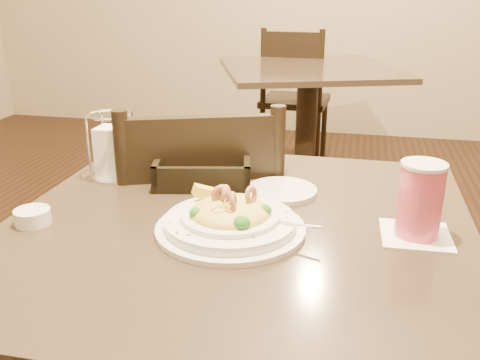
% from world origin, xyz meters
% --- Properties ---
extents(main_table, '(0.90, 0.90, 0.76)m').
position_xyz_m(main_table, '(0.00, 0.00, 0.52)').
color(main_table, black).
rests_on(main_table, ground).
extents(background_table, '(1.15, 1.15, 0.76)m').
position_xyz_m(background_table, '(-0.07, 2.05, 0.52)').
color(background_table, black).
rests_on(background_table, ground).
extents(dining_chair_near, '(0.54, 0.54, 0.93)m').
position_xyz_m(dining_chair_near, '(-0.18, 0.33, 0.50)').
color(dining_chair_near, black).
rests_on(dining_chair_near, ground).
extents(dining_chair_far, '(0.44, 0.44, 0.93)m').
position_xyz_m(dining_chair_far, '(-0.20, 2.54, 0.50)').
color(dining_chair_far, black).
rests_on(dining_chair_far, ground).
extents(pasta_bowl, '(0.31, 0.28, 0.09)m').
position_xyz_m(pasta_bowl, '(-0.00, -0.04, 0.78)').
color(pasta_bowl, white).
rests_on(pasta_bowl, main_table).
extents(drink_glass, '(0.13, 0.13, 0.14)m').
position_xyz_m(drink_glass, '(0.33, 0.01, 0.83)').
color(drink_glass, white).
rests_on(drink_glass, main_table).
extents(bread_basket, '(0.25, 0.22, 0.06)m').
position_xyz_m(bread_basket, '(-0.13, 0.21, 0.78)').
color(bread_basket, black).
rests_on(bread_basket, main_table).
extents(napkin_caddy, '(0.10, 0.10, 0.16)m').
position_xyz_m(napkin_caddy, '(-0.34, 0.18, 0.82)').
color(napkin_caddy, silver).
rests_on(napkin_caddy, main_table).
extents(side_plate, '(0.17, 0.17, 0.01)m').
position_xyz_m(side_plate, '(0.06, 0.17, 0.76)').
color(side_plate, white).
rests_on(side_plate, main_table).
extents(butter_ramekin, '(0.09, 0.09, 0.03)m').
position_xyz_m(butter_ramekin, '(-0.38, -0.09, 0.77)').
color(butter_ramekin, white).
rests_on(butter_ramekin, main_table).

